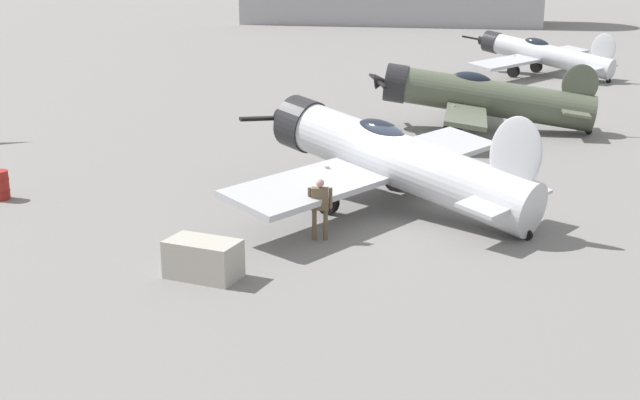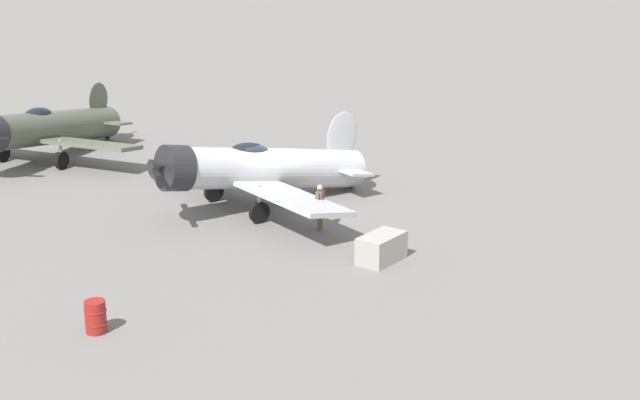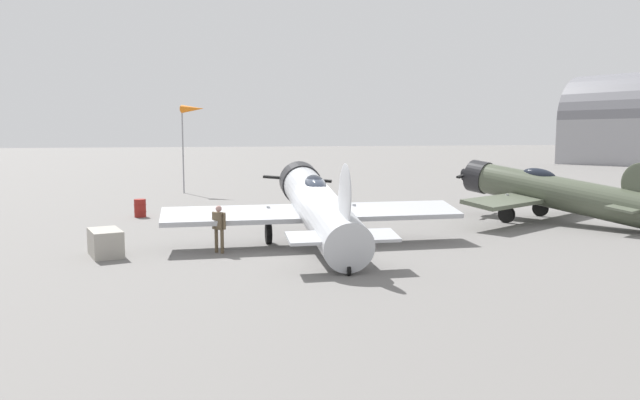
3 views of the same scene
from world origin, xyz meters
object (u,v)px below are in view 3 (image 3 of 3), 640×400
at_px(ground_crew_mechanic, 219,224).
at_px(windsock_mast, 192,113).
at_px(airplane_foreground, 317,206).
at_px(equipment_crate, 105,243).
at_px(fuel_drum, 140,208).
at_px(airplane_mid_apron, 546,191).

distance_m(ground_crew_mechanic, windsock_mast, 22.32).
relative_size(airplane_foreground, ground_crew_mechanic, 6.78).
relative_size(equipment_crate, fuel_drum, 2.03).
height_order(airplane_mid_apron, windsock_mast, windsock_mast).
distance_m(airplane_foreground, ground_crew_mechanic, 3.63).
height_order(fuel_drum, windsock_mast, windsock_mast).
bearing_deg(fuel_drum, airplane_foreground, -59.48).
bearing_deg(fuel_drum, airplane_mid_apron, -22.53).
height_order(airplane_foreground, airplane_mid_apron, airplane_foreground).
bearing_deg(windsock_mast, airplane_mid_apron, -52.59).
height_order(airplane_foreground, windsock_mast, windsock_mast).
xyz_separation_m(airplane_foreground, windsock_mast, (-2.31, 21.81, 4.17)).
relative_size(airplane_mid_apron, equipment_crate, 5.40).
relative_size(airplane_foreground, airplane_mid_apron, 1.14).
xyz_separation_m(equipment_crate, windsock_mast, (5.05, 21.10, 5.23)).
xyz_separation_m(airplane_foreground, airplane_mid_apron, (12.28, 2.73, -0.05)).
bearing_deg(windsock_mast, ground_crew_mechanic, -93.37).
height_order(airplane_foreground, equipment_crate, airplane_foreground).
bearing_deg(ground_crew_mechanic, fuel_drum, 69.73).
height_order(ground_crew_mechanic, equipment_crate, ground_crew_mechanic).
relative_size(ground_crew_mechanic, equipment_crate, 0.91).
height_order(airplane_mid_apron, ground_crew_mechanic, airplane_mid_apron).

